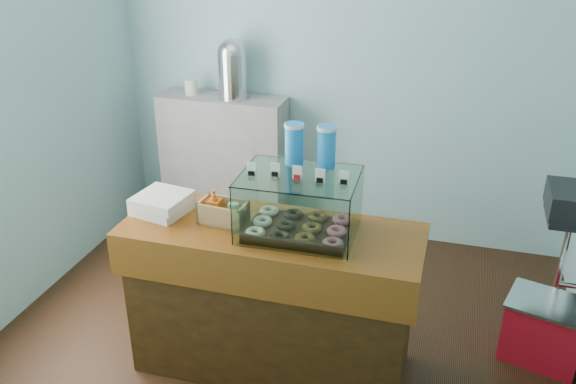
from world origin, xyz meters
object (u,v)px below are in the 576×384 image
(counter, at_px, (272,299))
(red_cooler, at_px, (544,330))
(coffee_urn, at_px, (232,67))
(display_case, at_px, (302,199))

(counter, bearing_deg, red_cooler, 18.56)
(counter, xyz_separation_m, coffee_urn, (-0.80, 1.57, 0.88))
(display_case, distance_m, red_cooler, 1.68)
(coffee_urn, height_order, red_cooler, coffee_urn)
(counter, bearing_deg, display_case, 14.59)
(display_case, relative_size, coffee_urn, 1.33)
(counter, relative_size, display_case, 2.65)
(counter, xyz_separation_m, red_cooler, (1.50, 0.51, -0.26))
(counter, relative_size, coffee_urn, 3.52)
(display_case, bearing_deg, red_cooler, 17.48)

